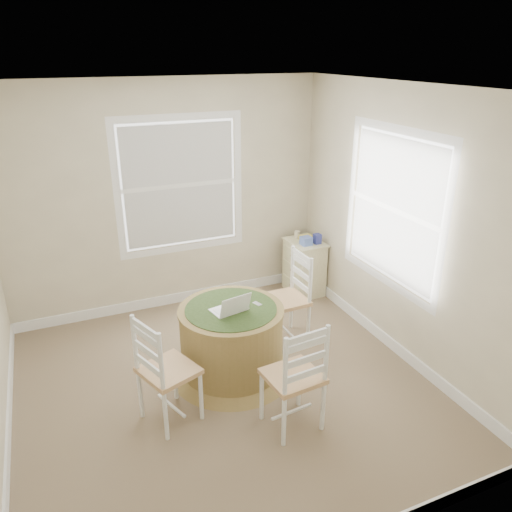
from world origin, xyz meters
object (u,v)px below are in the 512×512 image
round_table (232,338)px  chair_left (169,370)px  chair_near (293,376)px  chair_right (286,299)px  laptop (230,309)px  corner_chest (304,267)px

round_table → chair_left: 0.80m
chair_near → chair_right: (0.53, 1.18, 0.00)m
round_table → laptop: (-0.03, -0.05, 0.34)m
chair_left → chair_right: (1.41, 0.72, 0.00)m
corner_chest → chair_right: bearing=-130.6°
laptop → chair_near: bearing=94.2°
round_table → chair_right: 0.80m
chair_left → chair_near: 1.00m
round_table → chair_right: size_ratio=1.21×
chair_near → chair_right: same height
round_table → laptop: 0.34m
chair_left → corner_chest: chair_left is taller
round_table → chair_near: size_ratio=1.21×
chair_near → corner_chest: size_ratio=1.40×
chair_near → chair_right: 1.30m
chair_left → chair_right: bearing=-83.3°
chair_near → laptop: size_ratio=2.76×
corner_chest → chair_near: bearing=-123.2°
round_table → chair_right: chair_right is taller
round_table → corner_chest: round_table is taller
round_table → chair_left: (-0.69, -0.39, 0.10)m
laptop → corner_chest: (1.46, 1.29, -0.37)m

